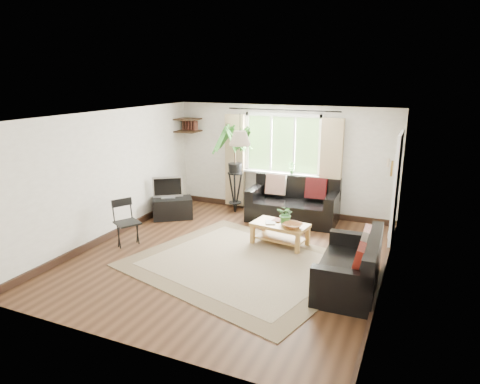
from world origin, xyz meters
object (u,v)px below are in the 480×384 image
at_px(sofa_back, 293,201).
at_px(tv_stand, 172,208).
at_px(palm_stand, 235,169).
at_px(folding_chair, 127,224).
at_px(coffee_table, 280,234).
at_px(sofa_right, 349,263).

height_order(sofa_back, tv_stand, sofa_back).
height_order(palm_stand, folding_chair, palm_stand).
distance_m(coffee_table, tv_stand, 2.67).
bearing_deg(palm_stand, tv_stand, -138.20).
relative_size(coffee_table, tv_stand, 1.20).
bearing_deg(sofa_right, folding_chair, -92.18).
height_order(coffee_table, folding_chair, folding_chair).
relative_size(sofa_back, palm_stand, 0.93).
xyz_separation_m(coffee_table, tv_stand, (-2.63, 0.50, 0.02)).
bearing_deg(folding_chair, sofa_right, -61.12).
relative_size(tv_stand, palm_stand, 0.42).
xyz_separation_m(sofa_right, tv_stand, (-4.06, 1.65, -0.15)).
distance_m(sofa_right, coffee_table, 1.85).
distance_m(sofa_back, palm_stand, 1.49).
xyz_separation_m(sofa_right, coffee_table, (-1.43, 1.15, -0.18)).
bearing_deg(folding_chair, sofa_back, -13.84).
height_order(sofa_back, sofa_right, sofa_back).
xyz_separation_m(palm_stand, folding_chair, (-0.96, -2.61, -0.57)).
bearing_deg(tv_stand, sofa_back, -15.98).
xyz_separation_m(sofa_back, sofa_right, (1.61, -2.53, -0.06)).
distance_m(palm_stand, folding_chair, 2.84).
relative_size(sofa_right, tv_stand, 1.93).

